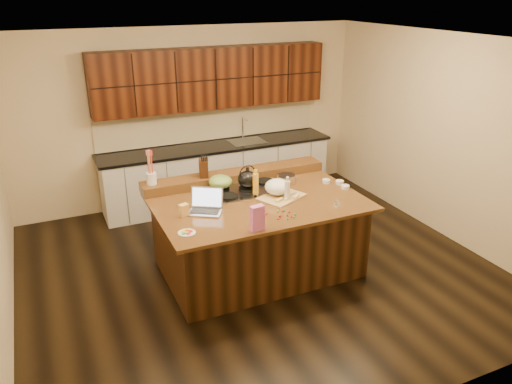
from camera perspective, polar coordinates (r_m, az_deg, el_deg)
name	(u,v)px	position (r m, az deg, el deg)	size (l,w,h in m)	color
room	(258,165)	(5.65, 0.21, 3.11)	(5.52, 5.02, 2.72)	black
island	(258,235)	(6.00, 0.20, -4.90)	(2.40, 1.60, 0.92)	black
back_ledge	(235,176)	(6.38, -2.40, 1.86)	(2.40, 0.30, 0.12)	black
cooktop	(248,190)	(6.05, -0.97, 0.26)	(0.92, 0.52, 0.05)	gray
back_counter	(216,142)	(7.83, -4.57, 5.77)	(3.70, 0.66, 2.40)	silver
kettle	(247,179)	(6.00, -0.98, 1.46)	(0.24, 0.24, 0.21)	black
green_bowl	(220,182)	(6.02, -4.09, 1.19)	(0.28, 0.28, 0.16)	olive
laptop	(206,205)	(5.53, -5.75, -1.50)	(0.46, 0.43, 0.25)	#B7B7BC
oil_bottle	(256,184)	(5.89, -0.04, 0.87)	(0.07, 0.07, 0.27)	gold
vinegar_bottle	(287,191)	(5.73, 3.58, 0.09)	(0.06, 0.06, 0.25)	silver
wooden_tray	(278,189)	(5.87, 2.57, 0.32)	(0.62, 0.56, 0.21)	tan
ramekin_a	(340,182)	(6.35, 9.55, 1.11)	(0.10, 0.10, 0.04)	white
ramekin_b	(345,187)	(6.22, 10.16, 0.58)	(0.10, 0.10, 0.04)	white
ramekin_c	(326,181)	(6.36, 8.04, 1.23)	(0.10, 0.10, 0.04)	white
strainer_bowl	(287,179)	(6.31, 3.51, 1.45)	(0.24, 0.24, 0.09)	#996B3F
kitchen_timer	(337,202)	(5.74, 9.23, -1.10)	(0.08, 0.08, 0.07)	silver
pink_bag	(257,218)	(5.04, 0.14, -2.99)	(0.14, 0.08, 0.27)	#CF61A3
candy_plate	(187,233)	(5.08, -7.91, -4.64)	(0.18, 0.18, 0.01)	white
package_box	(184,210)	(5.43, -8.24, -2.07)	(0.10, 0.07, 0.14)	gold
utensil_crock	(151,179)	(6.05, -11.86, 1.51)	(0.12, 0.12, 0.14)	white
knife_block	(203,168)	(6.19, -6.03, 2.74)	(0.11, 0.18, 0.21)	black
gumdrop_0	(278,219)	(5.32, 2.53, -3.09)	(0.02, 0.02, 0.02)	red
gumdrop_1	(278,211)	(5.49, 2.52, -2.22)	(0.02, 0.02, 0.02)	#198C26
gumdrop_2	(267,213)	(5.44, 1.27, -2.46)	(0.02, 0.02, 0.02)	red
gumdrop_3	(295,214)	(5.43, 4.51, -2.56)	(0.02, 0.02, 0.02)	#198C26
gumdrop_4	(280,216)	(5.38, 2.76, -2.80)	(0.02, 0.02, 0.02)	red
gumdrop_5	(260,221)	(5.28, 0.45, -3.28)	(0.02, 0.02, 0.02)	#198C26
gumdrop_6	(266,214)	(5.42, 1.11, -2.57)	(0.02, 0.02, 0.02)	red
gumdrop_7	(284,210)	(5.52, 3.24, -2.10)	(0.02, 0.02, 0.02)	#198C26
gumdrop_8	(292,217)	(5.37, 4.10, -2.85)	(0.02, 0.02, 0.02)	red
gumdrop_9	(262,214)	(5.43, 0.74, -2.52)	(0.02, 0.02, 0.02)	#198C26
gumdrop_10	(282,211)	(5.51, 3.04, -2.18)	(0.02, 0.02, 0.02)	red
gumdrop_11	(288,219)	(5.32, 3.64, -3.10)	(0.02, 0.02, 0.02)	#198C26
gumdrop_12	(288,215)	(5.40, 3.62, -2.70)	(0.02, 0.02, 0.02)	red
gumdrop_13	(294,217)	(5.36, 4.39, -2.91)	(0.02, 0.02, 0.02)	#198C26
gumdrop_14	(289,212)	(5.49, 3.83, -2.29)	(0.02, 0.02, 0.02)	red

